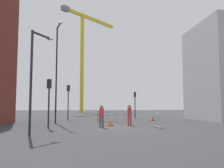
{
  "coord_description": "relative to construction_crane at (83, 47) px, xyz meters",
  "views": [
    {
      "loc": [
        -2.46,
        -18.03,
        1.66
      ],
      "look_at": [
        0.0,
        4.8,
        3.72
      ],
      "focal_mm": 39.18,
      "sensor_mm": 36.0,
      "label": 1
    }
  ],
  "objects": [
    {
      "name": "traffic_cone_striped",
      "position": [
        2.34,
        -32.44,
        -16.09
      ],
      "size": [
        0.61,
        0.61,
        0.62
      ],
      "color": "black",
      "rests_on": "ground"
    },
    {
      "name": "traffic_light_corner",
      "position": [
        -2.05,
        -41.42,
        -13.9
      ],
      "size": [
        0.37,
        0.37,
        3.67
      ],
      "color": "#232326",
      "rests_on": "ground"
    },
    {
      "name": "safety_barrier_mid_span",
      "position": [
        2.86,
        -35.55,
        -15.82
      ],
      "size": [
        2.11,
        0.08,
        1.08
      ],
      "color": "gray",
      "rests_on": "ground"
    },
    {
      "name": "pedestrian_waiting",
      "position": [
        1.93,
        -41.28,
        -15.37
      ],
      "size": [
        0.34,
        0.34,
        1.74
      ],
      "color": "#4C4C51",
      "rests_on": "ground"
    },
    {
      "name": "streetlamp_tall",
      "position": [
        -2.07,
        -36.66,
        -11.0
      ],
      "size": [
        0.78,
        1.9,
        9.32
      ],
      "color": "black",
      "rests_on": "ground"
    },
    {
      "name": "traffic_light_far",
      "position": [
        -1.3,
        -31.6,
        -13.66
      ],
      "size": [
        0.37,
        0.37,
        4.06
      ],
      "color": "#2D2D30",
      "rests_on": "ground"
    },
    {
      "name": "construction_crane",
      "position": [
        0.0,
        0.0,
        0.0
      ],
      "size": [
        13.6,
        13.37,
        24.84
      ],
      "color": "yellow",
      "rests_on": "ground"
    },
    {
      "name": "traffic_light_crosswalk",
      "position": [
        7.24,
        -27.98,
        -13.99
      ],
      "size": [
        0.24,
        0.37,
        3.52
      ],
      "color": "black",
      "rests_on": "ground"
    },
    {
      "name": "traffic_cone_orange",
      "position": [
        2.79,
        -39.66,
        -16.13
      ],
      "size": [
        0.54,
        0.54,
        0.54
      ],
      "color": "black",
      "rests_on": "ground"
    },
    {
      "name": "safety_barrier_rear",
      "position": [
        5.4,
        -29.8,
        -15.82
      ],
      "size": [
        0.35,
        2.24,
        1.08
      ],
      "color": "#9EA0A5",
      "rests_on": "ground"
    },
    {
      "name": "streetlamp_short",
      "position": [
        -2.27,
        -45.71,
        -12.73
      ],
      "size": [
        1.09,
        1.57,
        6.03
      ],
      "color": "#232326",
      "rests_on": "ground"
    },
    {
      "name": "ground",
      "position": [
        3.16,
        -42.09,
        -16.38
      ],
      "size": [
        160.0,
        160.0,
        0.0
      ],
      "primitive_type": "plane",
      "color": "#333335"
    },
    {
      "name": "safety_barrier_left_run",
      "position": [
        2.31,
        -28.88,
        -15.82
      ],
      "size": [
        0.07,
        2.13,
        1.08
      ],
      "color": "gray",
      "rests_on": "ground"
    },
    {
      "name": "safety_barrier_front",
      "position": [
        6.23,
        -41.59,
        -15.82
      ],
      "size": [
        0.36,
        2.47,
        1.08
      ],
      "color": "#9EA0A5",
      "rests_on": "ground"
    },
    {
      "name": "traffic_cone_by_barrier",
      "position": [
        8.31,
        -32.81,
        -16.16
      ],
      "size": [
        0.49,
        0.49,
        0.49
      ],
      "color": "black",
      "rests_on": "ground"
    },
    {
      "name": "pedestrian_walking",
      "position": [
        4.36,
        -39.81,
        -15.37
      ],
      "size": [
        0.34,
        0.34,
        1.74
      ],
      "color": "red",
      "rests_on": "ground"
    }
  ]
}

